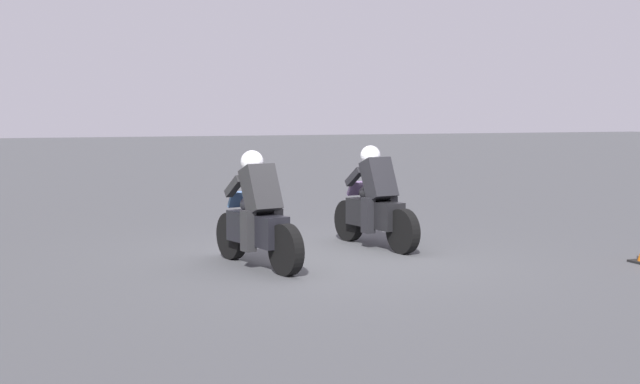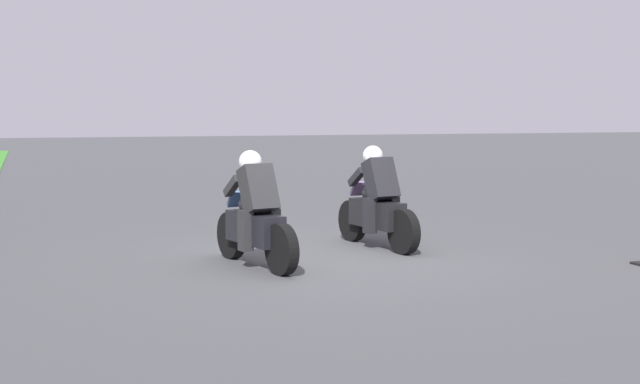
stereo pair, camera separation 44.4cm
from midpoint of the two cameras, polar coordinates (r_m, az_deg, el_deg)
The scene contains 3 objects.
ground_plane at distance 11.40m, azimuth -0.70°, elevation -4.61°, with size 120.00×120.00×0.00m, color #45474A.
rider_lane_a at distance 12.31m, azimuth 2.77°, elevation -0.93°, with size 2.04×0.60×1.51m.
rider_lane_b at distance 10.76m, azimuth -5.51°, elevation -1.88°, with size 2.02×0.65×1.51m.
Camera 1 is at (-10.40, 4.24, 1.99)m, focal length 46.54 mm.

